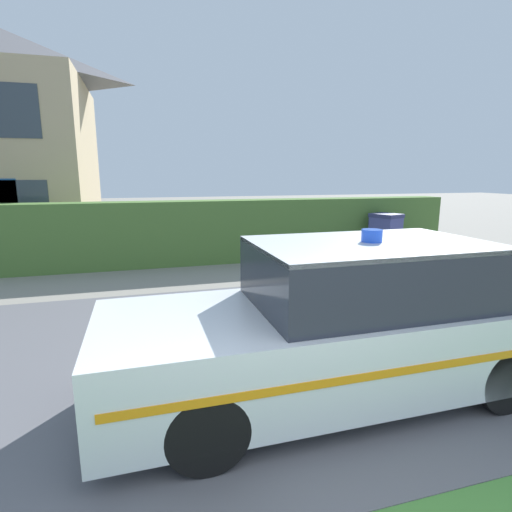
# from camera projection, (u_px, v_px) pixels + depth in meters

# --- Properties ---
(road_strip) EXTENTS (28.00, 5.48, 0.01)m
(road_strip) POSITION_uv_depth(u_px,v_px,m) (233.00, 348.00, 5.14)
(road_strip) COLOR #5B5B60
(road_strip) RESTS_ON ground
(garden_hedge) EXTENTS (12.93, 0.71, 1.57)m
(garden_hedge) POSITION_uv_depth(u_px,v_px,m) (215.00, 232.00, 10.09)
(garden_hedge) COLOR #4C7233
(garden_hedge) RESTS_ON ground
(police_car) EXTENTS (4.51, 1.65, 1.67)m
(police_car) POSITION_uv_depth(u_px,v_px,m) (343.00, 324.00, 3.95)
(police_car) COLOR black
(police_car) RESTS_ON road_strip
(wheelie_bin) EXTENTS (0.80, 0.87, 1.20)m
(wheelie_bin) POSITION_uv_depth(u_px,v_px,m) (385.00, 236.00, 10.53)
(wheelie_bin) COLOR #474C8C
(wheelie_bin) RESTS_ON ground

